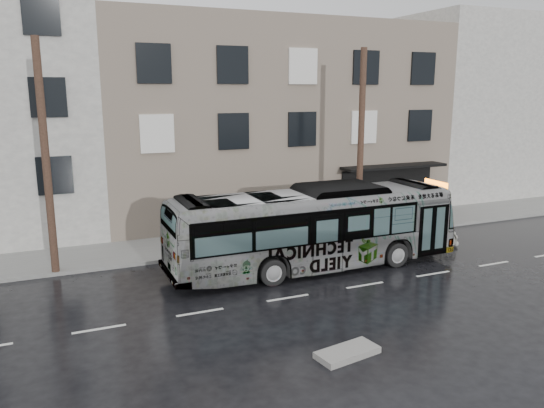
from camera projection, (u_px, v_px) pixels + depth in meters
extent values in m
plane|color=black|center=(262.00, 276.00, 21.00)|extent=(120.00, 120.00, 0.00)
cube|color=gray|center=(223.00, 242.00, 25.40)|extent=(90.00, 3.60, 0.15)
cube|color=#786B5C|center=(260.00, 118.00, 33.18)|extent=(20.00, 12.00, 11.00)
cube|color=beige|center=(491.00, 106.00, 40.35)|extent=(18.00, 12.00, 12.00)
cylinder|color=#513528|center=(361.00, 144.00, 25.48)|extent=(0.30, 0.30, 9.00)
cylinder|color=#513528|center=(46.00, 159.00, 20.13)|extent=(0.30, 0.30, 9.00)
cylinder|color=slate|center=(377.00, 209.00, 26.60)|extent=(0.06, 0.06, 2.40)
imported|color=#B2B2B2|center=(314.00, 228.00, 21.61)|extent=(12.20, 2.87, 3.40)
imported|color=silver|center=(409.00, 233.00, 24.41)|extent=(5.30, 2.53, 1.49)
cube|color=gray|center=(347.00, 353.00, 14.67)|extent=(1.91, 1.09, 0.18)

